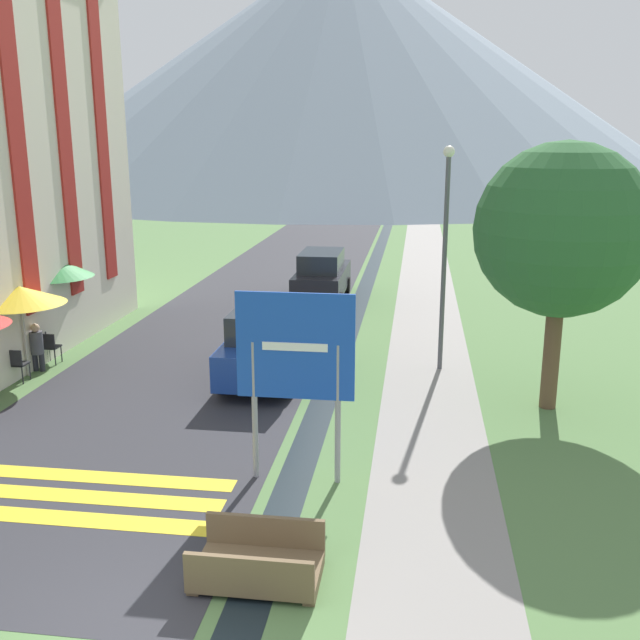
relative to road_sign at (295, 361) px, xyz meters
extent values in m
plane|color=#517542|center=(-1.23, 15.62, -2.18)|extent=(160.00, 160.00, 0.00)
cube|color=#2D2D33|center=(-3.73, 25.62, -2.18)|extent=(6.40, 60.00, 0.01)
cube|color=gray|center=(2.37, 25.62, -2.18)|extent=(2.20, 60.00, 0.01)
cube|color=black|center=(-0.03, 25.62, -2.18)|extent=(0.60, 60.00, 0.00)
cube|color=yellow|center=(-3.73, -1.80, -2.18)|extent=(5.44, 0.44, 0.01)
cube|color=yellow|center=(-3.73, -1.10, -2.18)|extent=(5.44, 0.44, 0.01)
cube|color=yellow|center=(-3.73, -0.40, -2.18)|extent=(5.44, 0.44, 0.01)
cone|color=gray|center=(-7.60, 77.76, 11.65)|extent=(81.83, 81.83, 27.67)
cube|color=maroon|center=(-7.64, 5.24, 3.74)|extent=(0.06, 0.70, 8.88)
cube|color=maroon|center=(-7.64, 7.62, 3.74)|extent=(0.06, 0.70, 8.88)
cube|color=maroon|center=(-7.64, 10.00, 3.74)|extent=(0.06, 0.70, 8.88)
cylinder|color=gray|center=(-0.72, 0.02, -0.94)|extent=(0.10, 0.10, 2.48)
cylinder|color=gray|center=(0.72, 0.02, -0.94)|extent=(0.10, 0.10, 2.48)
cube|color=#1947B7|center=(0.00, 0.00, 0.25)|extent=(2.01, 0.05, 1.83)
cube|color=white|center=(0.00, -0.03, 0.25)|extent=(1.10, 0.02, 0.14)
cube|color=brown|center=(-0.03, -2.93, -2.04)|extent=(1.70, 1.10, 0.12)
cube|color=brown|center=(-0.03, -3.44, -1.76)|extent=(1.70, 0.08, 0.45)
cube|color=brown|center=(-0.03, -2.42, -1.76)|extent=(1.70, 0.08, 0.45)
cube|color=brown|center=(-0.80, -2.93, -2.14)|extent=(0.16, 0.99, 0.08)
cube|color=brown|center=(0.74, -2.93, -2.14)|extent=(0.16, 0.99, 0.08)
cube|color=navy|center=(-1.63, 5.48, -1.46)|extent=(1.68, 4.57, 0.84)
cube|color=#23282D|center=(-1.63, 5.25, -0.70)|extent=(1.43, 2.52, 0.68)
cylinder|color=black|center=(-2.43, 6.90, -1.88)|extent=(0.18, 0.60, 0.60)
cylinder|color=black|center=(-0.83, 6.90, -1.88)|extent=(0.18, 0.60, 0.60)
cylinder|color=black|center=(-2.43, 4.06, -1.88)|extent=(0.18, 0.60, 0.60)
cylinder|color=black|center=(-0.83, 4.06, -1.88)|extent=(0.18, 0.60, 0.60)
cube|color=black|center=(-1.45, 14.23, -1.46)|extent=(1.68, 4.41, 0.84)
cube|color=#23282D|center=(-1.45, 14.01, -0.70)|extent=(1.43, 2.42, 0.68)
cylinder|color=black|center=(-2.25, 15.59, -1.88)|extent=(0.18, 0.60, 0.60)
cylinder|color=black|center=(-0.65, 15.59, -1.88)|extent=(0.18, 0.60, 0.60)
cylinder|color=black|center=(-2.25, 12.86, -1.88)|extent=(0.18, 0.60, 0.60)
cylinder|color=black|center=(-0.65, 12.86, -1.88)|extent=(0.18, 0.60, 0.60)
cube|color=#232328|center=(-7.58, 4.18, -1.73)|extent=(0.40, 0.40, 0.04)
cube|color=#232328|center=(-7.58, 4.00, -1.53)|extent=(0.40, 0.04, 0.40)
cylinder|color=#232328|center=(-7.75, 4.35, -1.96)|extent=(0.03, 0.03, 0.45)
cylinder|color=#232328|center=(-7.41, 4.35, -1.96)|extent=(0.03, 0.03, 0.45)
cylinder|color=#232328|center=(-7.75, 4.01, -1.96)|extent=(0.03, 0.03, 0.45)
cylinder|color=#232328|center=(-7.41, 4.01, -1.96)|extent=(0.03, 0.03, 0.45)
cube|color=#232328|center=(-7.51, 5.65, -1.73)|extent=(0.40, 0.40, 0.04)
cube|color=#232328|center=(-7.51, 5.47, -1.53)|extent=(0.40, 0.04, 0.40)
cylinder|color=#232328|center=(-7.68, 5.82, -1.96)|extent=(0.03, 0.03, 0.45)
cylinder|color=#232328|center=(-7.34, 5.82, -1.96)|extent=(0.03, 0.03, 0.45)
cylinder|color=#232328|center=(-7.68, 5.48, -1.96)|extent=(0.03, 0.03, 0.45)
cylinder|color=#232328|center=(-7.34, 5.48, -1.96)|extent=(0.03, 0.03, 0.45)
cube|color=#232328|center=(-7.85, 5.87, -1.73)|extent=(0.40, 0.40, 0.04)
cube|color=#232328|center=(-7.85, 5.69, -1.53)|extent=(0.40, 0.04, 0.40)
cylinder|color=#232328|center=(-8.02, 6.04, -1.96)|extent=(0.03, 0.03, 0.45)
cylinder|color=#232328|center=(-7.68, 6.04, -1.96)|extent=(0.03, 0.03, 0.45)
cylinder|color=#232328|center=(-8.02, 5.70, -1.96)|extent=(0.03, 0.03, 0.45)
cylinder|color=#232328|center=(-7.68, 5.70, -1.96)|extent=(0.03, 0.03, 0.45)
cylinder|color=#B7B2A8|center=(-7.61, 4.62, -1.10)|extent=(0.06, 0.06, 2.17)
cone|color=yellow|center=(-7.61, 4.62, -0.11)|extent=(2.17, 2.17, 0.44)
cylinder|color=#B7B2A8|center=(-8.05, 7.17, -0.98)|extent=(0.06, 0.06, 2.40)
cone|color=#338442|center=(-8.05, 7.17, 0.12)|extent=(2.14, 2.14, 0.54)
cylinder|color=#282833|center=(-7.63, 5.01, -1.95)|extent=(0.14, 0.14, 0.46)
cylinder|color=#282833|center=(-7.45, 5.01, -1.95)|extent=(0.14, 0.14, 0.46)
cylinder|color=#4C4C56|center=(-7.54, 5.01, -1.43)|extent=(0.32, 0.32, 0.58)
sphere|color=tan|center=(-7.54, 5.01, -1.04)|extent=(0.22, 0.22, 0.22)
cylinder|color=#515156|center=(2.65, 6.62, 0.50)|extent=(0.12, 0.12, 5.36)
sphere|color=silver|center=(2.65, 6.62, 3.29)|extent=(0.28, 0.28, 0.28)
cylinder|color=brown|center=(4.95, 4.18, -0.99)|extent=(0.36, 0.36, 2.38)
sphere|color=#285B2D|center=(4.95, 4.18, 1.75)|extent=(3.67, 3.67, 3.67)
camera|label=1|loc=(1.95, -11.22, 3.63)|focal=40.00mm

